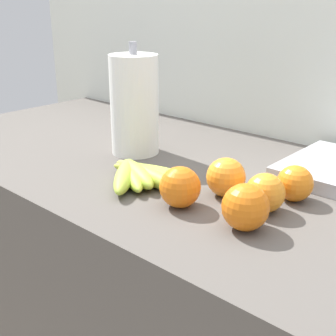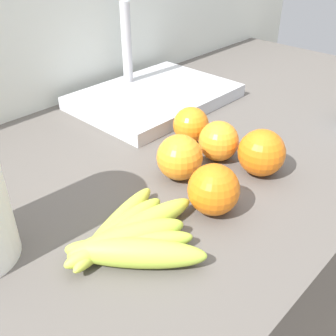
{
  "view_description": "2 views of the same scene",
  "coord_description": "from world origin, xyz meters",
  "px_view_note": "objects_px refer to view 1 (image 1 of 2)",
  "views": [
    {
      "loc": [
        0.53,
        -0.77,
        1.29
      ],
      "look_at": [
        -0.07,
        -0.11,
        0.95
      ],
      "focal_mm": 48.05,
      "sensor_mm": 36.0,
      "label": 1
    },
    {
      "loc": [
        -0.39,
        -0.46,
        1.31
      ],
      "look_at": [
        -0.04,
        -0.13,
        1.0
      ],
      "focal_mm": 42.8,
      "sensor_mm": 36.0,
      "label": 2
    }
  ],
  "objects_px": {
    "orange_right": "(226,177)",
    "orange_front": "(245,207)",
    "orange_back_right": "(265,193)",
    "orange_far_right": "(295,183)",
    "paper_towel_roll": "(134,105)",
    "banana_bunch": "(139,174)",
    "orange_center": "(180,187)"
  },
  "relations": [
    {
      "from": "orange_right",
      "to": "orange_front",
      "type": "height_order",
      "value": "orange_front"
    },
    {
      "from": "orange_back_right",
      "to": "orange_far_right",
      "type": "height_order",
      "value": "orange_back_right"
    },
    {
      "from": "orange_back_right",
      "to": "orange_front",
      "type": "height_order",
      "value": "orange_front"
    },
    {
      "from": "orange_right",
      "to": "paper_towel_roll",
      "type": "height_order",
      "value": "paper_towel_roll"
    },
    {
      "from": "orange_far_right",
      "to": "orange_front",
      "type": "bearing_deg",
      "value": -92.41
    },
    {
      "from": "banana_bunch",
      "to": "orange_far_right",
      "type": "distance_m",
      "value": 0.33
    },
    {
      "from": "orange_front",
      "to": "paper_towel_roll",
      "type": "relative_size",
      "value": 0.3
    },
    {
      "from": "orange_front",
      "to": "paper_towel_roll",
      "type": "distance_m",
      "value": 0.48
    },
    {
      "from": "banana_bunch",
      "to": "orange_right",
      "type": "height_order",
      "value": "orange_right"
    },
    {
      "from": "orange_right",
      "to": "orange_far_right",
      "type": "xyz_separation_m",
      "value": [
        0.11,
        0.07,
        -0.0
      ]
    },
    {
      "from": "orange_center",
      "to": "orange_front",
      "type": "relative_size",
      "value": 0.96
    },
    {
      "from": "orange_back_right",
      "to": "orange_far_right",
      "type": "xyz_separation_m",
      "value": [
        0.02,
        0.08,
        -0.0
      ]
    },
    {
      "from": "banana_bunch",
      "to": "paper_towel_roll",
      "type": "bearing_deg",
      "value": 138.14
    },
    {
      "from": "banana_bunch",
      "to": "paper_towel_roll",
      "type": "relative_size",
      "value": 0.77
    },
    {
      "from": "orange_right",
      "to": "paper_towel_roll",
      "type": "distance_m",
      "value": 0.35
    },
    {
      "from": "orange_right",
      "to": "orange_far_right",
      "type": "bearing_deg",
      "value": 32.73
    },
    {
      "from": "orange_back_right",
      "to": "orange_center",
      "type": "relative_size",
      "value": 0.93
    },
    {
      "from": "orange_back_right",
      "to": "paper_towel_roll",
      "type": "bearing_deg",
      "value": 169.16
    },
    {
      "from": "orange_far_right",
      "to": "orange_back_right",
      "type": "bearing_deg",
      "value": -102.1
    },
    {
      "from": "orange_back_right",
      "to": "banana_bunch",
      "type": "bearing_deg",
      "value": -168.49
    },
    {
      "from": "orange_back_right",
      "to": "orange_right",
      "type": "distance_m",
      "value": 0.1
    },
    {
      "from": "banana_bunch",
      "to": "orange_front",
      "type": "relative_size",
      "value": 2.6
    },
    {
      "from": "orange_right",
      "to": "banana_bunch",
      "type": "bearing_deg",
      "value": -159.56
    },
    {
      "from": "orange_back_right",
      "to": "orange_right",
      "type": "relative_size",
      "value": 0.94
    },
    {
      "from": "banana_bunch",
      "to": "orange_front",
      "type": "distance_m",
      "value": 0.29
    },
    {
      "from": "banana_bunch",
      "to": "orange_far_right",
      "type": "bearing_deg",
      "value": 25.53
    },
    {
      "from": "orange_far_right",
      "to": "orange_right",
      "type": "bearing_deg",
      "value": -147.27
    },
    {
      "from": "orange_right",
      "to": "orange_center",
      "type": "xyz_separation_m",
      "value": [
        -0.04,
        -0.1,
        0.0
      ]
    },
    {
      "from": "orange_back_right",
      "to": "orange_front",
      "type": "relative_size",
      "value": 0.9
    },
    {
      "from": "orange_back_right",
      "to": "paper_towel_roll",
      "type": "xyz_separation_m",
      "value": [
        -0.43,
        0.08,
        0.09
      ]
    },
    {
      "from": "orange_far_right",
      "to": "banana_bunch",
      "type": "bearing_deg",
      "value": -154.47
    },
    {
      "from": "orange_center",
      "to": "paper_towel_roll",
      "type": "distance_m",
      "value": 0.36
    }
  ]
}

